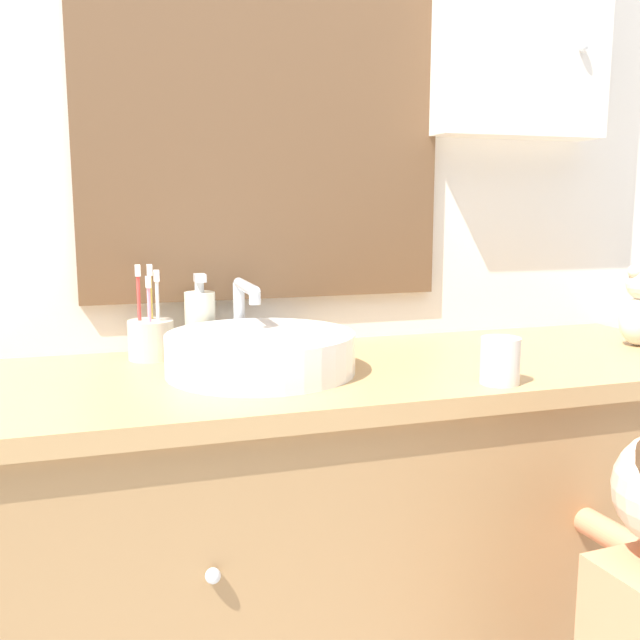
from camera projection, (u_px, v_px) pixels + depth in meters
The scene contains 6 objects.
wall_back at pixel (328, 153), 1.57m from camera, with size 3.20×0.18×2.50m.
vanity_counter at pixel (361, 575), 1.43m from camera, with size 1.49×0.53×0.87m.
sink_basin at pixel (261, 351), 1.30m from camera, with size 0.34×0.40×0.15m.
toothbrush_holder at pixel (151, 337), 1.41m from camera, with size 0.09×0.09×0.19m.
soap_dispenser at pixel (200, 321), 1.45m from camera, with size 0.06×0.06×0.17m.
drinking_cup at pixel (500, 361), 1.21m from camera, with size 0.07×0.07×0.08m, color silver.
Camera 1 is at (-0.48, -0.91, 1.18)m, focal length 40.00 mm.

